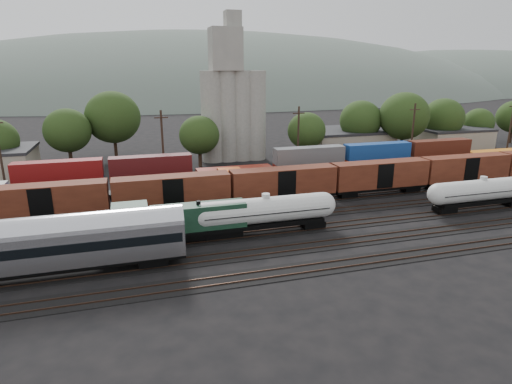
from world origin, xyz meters
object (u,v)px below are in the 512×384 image
object	(u,v)px
grain_silo	(233,105)
green_locomotive	(171,221)
tank_car_a	(266,212)
orange_locomotive	(256,180)
passenger_coach	(41,244)

from	to	relation	value
grain_silo	green_locomotive	bearing A→B (deg)	-112.21
tank_car_a	grain_silo	distance (m)	42.31
tank_car_a	orange_locomotive	size ratio (longest dim) A/B	1.06
green_locomotive	orange_locomotive	bearing A→B (deg)	46.85
green_locomotive	passenger_coach	world-z (taller)	passenger_coach
green_locomotive	grain_silo	distance (m)	45.12
tank_car_a	passenger_coach	size ratio (longest dim) A/B	0.68
orange_locomotive	grain_silo	world-z (taller)	grain_silo
grain_silo	tank_car_a	bearing A→B (deg)	-98.32
passenger_coach	grain_silo	distance (m)	54.78
orange_locomotive	passenger_coach	bearing A→B (deg)	-142.49
green_locomotive	tank_car_a	distance (m)	10.74
passenger_coach	tank_car_a	bearing A→B (deg)	12.40
tank_car_a	passenger_coach	bearing A→B (deg)	-167.60
orange_locomotive	grain_silo	distance (m)	27.61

